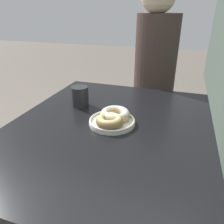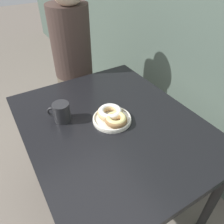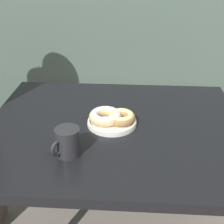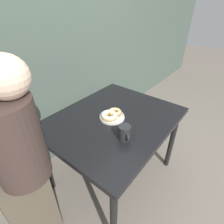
{
  "view_description": "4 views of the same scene",
  "coord_description": "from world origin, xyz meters",
  "views": [
    {
      "loc": [
        0.83,
        0.67,
        1.24
      ],
      "look_at": [
        -0.01,
        0.4,
        0.81
      ],
      "focal_mm": 35.0,
      "sensor_mm": 36.0,
      "label": 1
    },
    {
      "loc": [
        0.77,
        -0.08,
        1.53
      ],
      "look_at": [
        -0.01,
        0.4,
        0.81
      ],
      "focal_mm": 35.0,
      "sensor_mm": 36.0,
      "label": 2
    },
    {
      "loc": [
        0.06,
        -0.76,
        1.43
      ],
      "look_at": [
        -0.01,
        0.4,
        0.81
      ],
      "focal_mm": 50.0,
      "sensor_mm": 36.0,
      "label": 3
    },
    {
      "loc": [
        -0.96,
        -0.36,
        1.6
      ],
      "look_at": [
        -0.01,
        0.4,
        0.81
      ],
      "focal_mm": 28.0,
      "sensor_mm": 36.0,
      "label": 4
    }
  ],
  "objects": [
    {
      "name": "dining_table",
      "position": [
        0.0,
        0.39,
        0.68
      ],
      "size": [
        1.11,
        0.9,
        0.75
      ],
      "color": "black",
      "rests_on": "ground_plane"
    },
    {
      "name": "donut_plate",
      "position": [
        -0.01,
        0.4,
        0.78
      ],
      "size": [
        0.23,
        0.21,
        0.06
      ],
      "color": "silver",
      "rests_on": "dining_table"
    },
    {
      "name": "coffee_mug",
      "position": [
        -0.16,
        0.17,
        0.81
      ],
      "size": [
        0.1,
        0.12,
        0.11
      ],
      "color": "#232326",
      "rests_on": "dining_table"
    }
  ]
}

